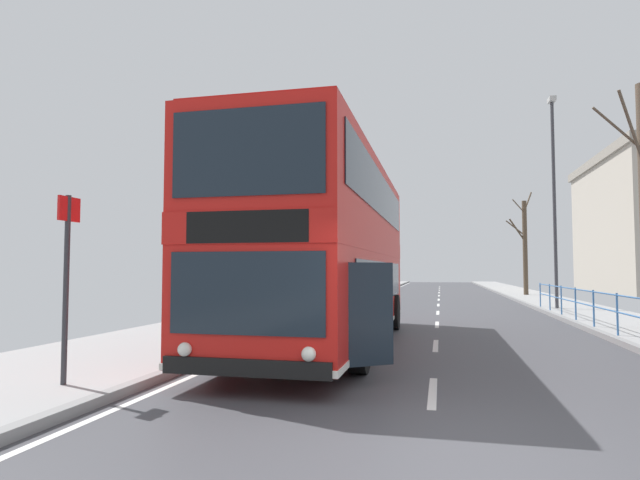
{
  "coord_description": "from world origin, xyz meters",
  "views": [
    {
      "loc": [
        0.14,
        -5.29,
        1.79
      ],
      "look_at": [
        -2.1,
        4.37,
        2.35
      ],
      "focal_mm": 29.27,
      "sensor_mm": 36.0,
      "label": 1
    }
  ],
  "objects_px": {
    "bus_stop_sign_near": "(67,268)",
    "bare_tree_far_00": "(525,245)",
    "double_decker_bus_main": "(329,249)",
    "street_lamp_far_side": "(554,187)"
  },
  "relations": [
    {
      "from": "bus_stop_sign_near",
      "to": "bare_tree_far_00",
      "type": "xyz_separation_m",
      "value": [
        10.73,
        29.94,
        1.6
      ]
    },
    {
      "from": "double_decker_bus_main",
      "to": "bus_stop_sign_near",
      "type": "height_order",
      "value": "double_decker_bus_main"
    },
    {
      "from": "street_lamp_far_side",
      "to": "bare_tree_far_00",
      "type": "distance_m",
      "value": 12.61
    },
    {
      "from": "double_decker_bus_main",
      "to": "bus_stop_sign_near",
      "type": "distance_m",
      "value": 6.28
    },
    {
      "from": "bus_stop_sign_near",
      "to": "street_lamp_far_side",
      "type": "relative_size",
      "value": 0.3
    },
    {
      "from": "bus_stop_sign_near",
      "to": "bare_tree_far_00",
      "type": "bearing_deg",
      "value": 70.28
    },
    {
      "from": "bus_stop_sign_near",
      "to": "street_lamp_far_side",
      "type": "bearing_deg",
      "value": 59.93
    },
    {
      "from": "double_decker_bus_main",
      "to": "bare_tree_far_00",
      "type": "bearing_deg",
      "value": 71.67
    },
    {
      "from": "street_lamp_far_side",
      "to": "double_decker_bus_main",
      "type": "bearing_deg",
      "value": -122.15
    },
    {
      "from": "double_decker_bus_main",
      "to": "bus_stop_sign_near",
      "type": "relative_size",
      "value": 4.03
    }
  ]
}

